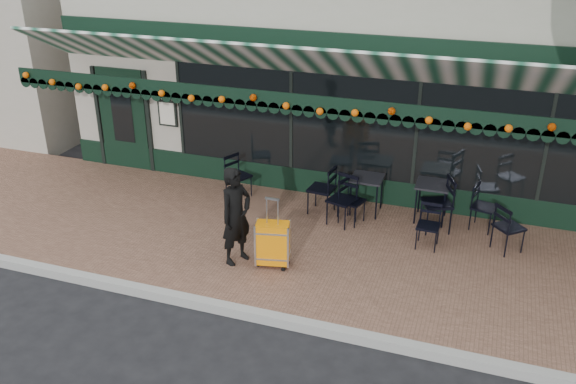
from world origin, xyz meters
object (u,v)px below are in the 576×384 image
(chair_a_left, at_px, (437,204))
(chair_a_extra, at_px, (509,228))
(cafe_table_a, at_px, (433,187))
(cafe_table_b, at_px, (367,181))
(chair_b_left, at_px, (322,189))
(chair_a_right, at_px, (484,208))
(chair_solo, at_px, (238,177))
(suitcase, at_px, (273,244))
(chair_a_front, at_px, (428,227))
(chair_b_right, at_px, (352,202))
(chair_b_front, at_px, (342,200))
(woman, at_px, (236,216))

(chair_a_left, relative_size, chair_a_extra, 1.18)
(chair_a_left, height_order, chair_a_extra, chair_a_left)
(cafe_table_a, relative_size, chair_a_left, 0.72)
(cafe_table_b, distance_m, chair_b_left, 0.85)
(chair_a_left, xyz_separation_m, chair_a_right, (0.79, 0.30, -0.08))
(chair_b_left, distance_m, chair_solo, 1.74)
(chair_a_right, relative_size, chair_b_left, 0.89)
(suitcase, bearing_deg, chair_a_front, 19.49)
(chair_a_front, distance_m, chair_b_right, 1.49)
(cafe_table_a, xyz_separation_m, chair_a_extra, (1.34, -0.70, -0.23))
(chair_solo, bearing_deg, suitcase, -120.55)
(chair_a_right, distance_m, chair_b_right, 2.32)
(cafe_table_b, relative_size, chair_b_front, 0.78)
(chair_b_left, bearing_deg, cafe_table_a, 106.00)
(chair_b_right, bearing_deg, chair_b_left, 87.84)
(suitcase, bearing_deg, cafe_table_b, 54.78)
(cafe_table_b, distance_m, chair_b_right, 0.57)
(chair_b_left, distance_m, chair_b_front, 0.57)
(chair_a_left, bearing_deg, chair_b_right, -104.08)
(chair_a_right, distance_m, chair_solo, 4.63)
(suitcase, relative_size, chair_a_right, 1.41)
(woman, bearing_deg, chair_a_right, -32.79)
(chair_a_right, xyz_separation_m, chair_a_extra, (0.42, -0.65, 0.01))
(chair_a_left, height_order, chair_b_left, chair_a_left)
(suitcase, xyz_separation_m, cafe_table_b, (0.98, 2.36, 0.25))
(cafe_table_b, height_order, chair_b_left, chair_b_left)
(cafe_table_a, distance_m, chair_solo, 3.72)
(chair_a_right, bearing_deg, chair_a_extra, -132.84)
(woman, height_order, chair_a_front, woman)
(chair_b_left, bearing_deg, chair_a_extra, 89.85)
(chair_a_left, xyz_separation_m, chair_b_front, (-1.63, -0.32, -0.04))
(cafe_table_b, xyz_separation_m, chair_a_front, (1.26, -0.95, -0.26))
(chair_a_front, bearing_deg, suitcase, -146.48)
(suitcase, bearing_deg, woman, 171.58)
(chair_a_extra, bearing_deg, suitcase, 74.09)
(chair_b_left, height_order, chair_b_front, chair_b_left)
(chair_a_right, bearing_deg, chair_b_front, 118.59)
(chair_a_front, relative_size, chair_b_front, 0.84)
(chair_a_left, relative_size, chair_b_front, 1.09)
(chair_a_right, distance_m, chair_b_front, 2.50)
(chair_b_left, xyz_separation_m, chair_solo, (-1.73, 0.13, -0.04))
(chair_solo, bearing_deg, cafe_table_b, -62.05)
(chair_a_left, relative_size, chair_solo, 1.18)
(chair_a_left, bearing_deg, suitcase, -70.17)
(chair_a_right, bearing_deg, chair_a_front, 153.17)
(chair_a_extra, height_order, chair_b_left, chair_b_left)
(suitcase, bearing_deg, chair_solo, 112.32)
(chair_b_right, xyz_separation_m, chair_b_front, (-0.16, -0.11, 0.05))
(cafe_table_a, xyz_separation_m, chair_a_left, (0.13, -0.35, -0.15))
(chair_a_extra, bearing_deg, chair_a_front, 62.10)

